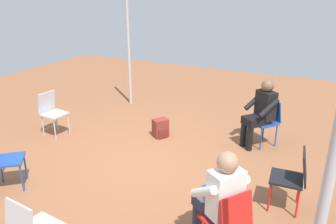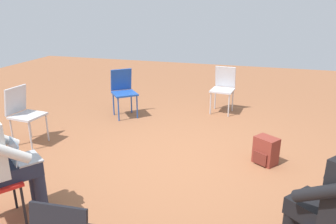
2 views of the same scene
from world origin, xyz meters
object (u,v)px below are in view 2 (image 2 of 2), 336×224
Objects in this scene: chair_west at (223,86)px; backpack_near_laptop_user at (266,152)px; chair_south at (23,111)px; person_with_laptop at (2,154)px; person_in_black at (335,197)px; chair_southwest at (123,89)px.

chair_west reaches higher than backpack_near_laptop_user.
person_with_laptop is (1.56, 1.09, 0.20)m from chair_south.
person_in_black is (-0.12, 2.77, 0.00)m from person_with_laptop.
chair_southwest is 2.36× the size of backpack_near_laptop_user.
chair_southwest is 3.11m from person_with_laptop.
chair_west is at bearing 136.72° from chair_south.
chair_south is at bearing 160.23° from person_with_laptop.
chair_southwest is (0.74, -1.70, 0.00)m from chair_west.
chair_southwest and chair_south have the same top height.
backpack_near_laptop_user is at bearing 118.42° from chair_west.
chair_south is 4.12m from person_in_black.
chair_south is at bearing 47.12° from chair_west.
chair_west is 1.85m from chair_southwest.
chair_southwest reaches higher than backpack_near_laptop_user.
chair_west is 1.00× the size of chair_south.
person_with_laptop reaches higher than chair_west.
chair_west is at bearing 104.12° from person_with_laptop.
person_with_laptop is 3.44× the size of backpack_near_laptop_user.
person_in_black is (3.73, 1.27, 0.20)m from chair_west.
chair_west is 1.00× the size of chair_southwest.
backpack_near_laptop_user is at bearing 53.59° from person_in_black.
person_in_black is at bearing 74.74° from chair_south.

